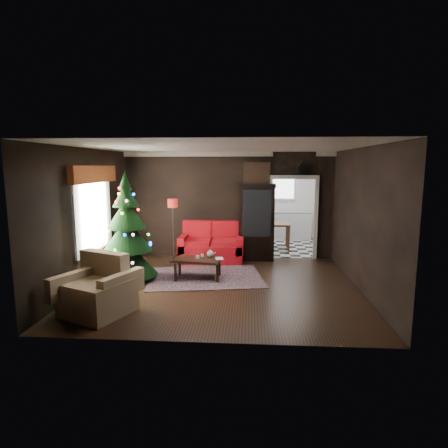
# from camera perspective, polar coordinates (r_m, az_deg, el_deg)

# --- Properties ---
(floor) EXTENTS (5.50, 5.50, 0.00)m
(floor) POSITION_cam_1_polar(r_m,az_deg,el_deg) (7.80, -0.46, -9.40)
(floor) COLOR black
(floor) RESTS_ON ground
(ceiling) EXTENTS (5.50, 5.50, 0.00)m
(ceiling) POSITION_cam_1_polar(r_m,az_deg,el_deg) (7.42, -0.49, 11.60)
(ceiling) COLOR white
(ceiling) RESTS_ON ground
(wall_back) EXTENTS (5.50, 0.00, 5.50)m
(wall_back) POSITION_cam_1_polar(r_m,az_deg,el_deg) (9.96, 0.64, 2.83)
(wall_back) COLOR black
(wall_back) RESTS_ON ground
(wall_front) EXTENTS (5.50, 0.00, 5.50)m
(wall_front) POSITION_cam_1_polar(r_m,az_deg,el_deg) (5.03, -2.69, -3.11)
(wall_front) COLOR black
(wall_front) RESTS_ON ground
(wall_left) EXTENTS (0.00, 5.50, 5.50)m
(wall_left) POSITION_cam_1_polar(r_m,az_deg,el_deg) (8.17, -20.09, 0.97)
(wall_left) COLOR black
(wall_left) RESTS_ON ground
(wall_right) EXTENTS (0.00, 5.50, 5.50)m
(wall_right) POSITION_cam_1_polar(r_m,az_deg,el_deg) (7.77, 20.18, 0.59)
(wall_right) COLOR black
(wall_right) RESTS_ON ground
(doorway) EXTENTS (1.10, 0.10, 2.10)m
(doorway) POSITION_cam_1_polar(r_m,az_deg,el_deg) (10.05, 10.36, 0.73)
(doorway) COLOR white
(doorway) RESTS_ON ground
(left_window) EXTENTS (0.05, 1.60, 1.40)m
(left_window) POSITION_cam_1_polar(r_m,az_deg,el_deg) (8.33, -19.30, 1.50)
(left_window) COLOR white
(left_window) RESTS_ON wall_left
(valance) EXTENTS (0.12, 2.10, 0.35)m
(valance) POSITION_cam_1_polar(r_m,az_deg,el_deg) (8.24, -19.07, 7.16)
(valance) COLOR brown
(valance) RESTS_ON wall_left
(kitchen_floor) EXTENTS (3.00, 3.00, 0.00)m
(kitchen_floor) POSITION_cam_1_polar(r_m,az_deg,el_deg) (11.70, 9.41, -3.33)
(kitchen_floor) COLOR silver
(kitchen_floor) RESTS_ON ground
(kitchen_window) EXTENTS (0.70, 0.06, 0.70)m
(kitchen_window) POSITION_cam_1_polar(r_m,az_deg,el_deg) (12.91, 9.00, 5.43)
(kitchen_window) COLOR white
(kitchen_window) RESTS_ON ground
(rug) EXTENTS (2.74, 2.18, 0.01)m
(rug) POSITION_cam_1_polar(r_m,az_deg,el_deg) (8.39, -2.89, -8.04)
(rug) COLOR #5B4A55
(rug) RESTS_ON ground
(loveseat) EXTENTS (1.70, 0.90, 1.00)m
(loveseat) POSITION_cam_1_polar(r_m,az_deg,el_deg) (9.69, -1.89, -2.73)
(loveseat) COLOR maroon
(loveseat) RESTS_ON ground
(curio_cabinet) EXTENTS (0.90, 0.45, 1.90)m
(curio_cabinet) POSITION_cam_1_polar(r_m,az_deg,el_deg) (9.78, 4.95, 0.02)
(curio_cabinet) COLOR black
(curio_cabinet) RESTS_ON ground
(floor_lamp) EXTENTS (0.35, 0.35, 1.60)m
(floor_lamp) POSITION_cam_1_polar(r_m,az_deg,el_deg) (9.52, -7.71, -0.99)
(floor_lamp) COLOR black
(floor_lamp) RESTS_ON ground
(christmas_tree) EXTENTS (1.52, 1.52, 2.40)m
(christmas_tree) POSITION_cam_1_polar(r_m,az_deg,el_deg) (8.24, -14.52, -1.17)
(christmas_tree) COLOR #0D3717
(christmas_tree) RESTS_ON ground
(armchair) EXTENTS (1.32, 1.32, 1.02)m
(armchair) POSITION_cam_1_polar(r_m,az_deg,el_deg) (6.63, -18.72, -9.04)
(armchair) COLOR tan
(armchair) RESTS_ON ground
(coffee_table) EXTENTS (1.05, 0.74, 0.44)m
(coffee_table) POSITION_cam_1_polar(r_m,az_deg,el_deg) (8.25, -3.98, -6.73)
(coffee_table) COLOR black
(coffee_table) RESTS_ON rug
(teapot) EXTENTS (0.18, 0.18, 0.16)m
(teapot) POSITION_cam_1_polar(r_m,az_deg,el_deg) (8.28, -2.12, -4.51)
(teapot) COLOR beige
(teapot) RESTS_ON coffee_table
(cup_a) EXTENTS (0.09, 0.09, 0.07)m
(cup_a) POSITION_cam_1_polar(r_m,az_deg,el_deg) (8.21, -4.03, -5.00)
(cup_a) COLOR white
(cup_a) RESTS_ON coffee_table
(cup_b) EXTENTS (0.08, 0.08, 0.06)m
(cup_b) POSITION_cam_1_polar(r_m,az_deg,el_deg) (8.38, -3.32, -4.74)
(cup_b) COLOR beige
(cup_b) RESTS_ON coffee_table
(book) EXTENTS (0.16, 0.04, 0.22)m
(book) POSITION_cam_1_polar(r_m,az_deg,el_deg) (8.11, -1.29, -4.59)
(book) COLOR gray
(book) RESTS_ON coffee_table
(wall_clock) EXTENTS (0.32, 0.32, 0.06)m
(wall_clock) POSITION_cam_1_polar(r_m,az_deg,el_deg) (9.94, 12.05, 8.29)
(wall_clock) COLOR white
(wall_clock) RESTS_ON wall_back
(painting) EXTENTS (0.62, 0.05, 0.52)m
(painting) POSITION_cam_1_polar(r_m,az_deg,el_deg) (9.85, 5.03, 7.68)
(painting) COLOR #AC763B
(painting) RESTS_ON wall_back
(kitchen_counter) EXTENTS (1.80, 0.60, 0.90)m
(kitchen_counter) POSITION_cam_1_polar(r_m,az_deg,el_deg) (12.80, 8.96, -0.23)
(kitchen_counter) COLOR silver
(kitchen_counter) RESTS_ON ground
(kitchen_table) EXTENTS (0.70, 0.70, 0.75)m
(kitchen_table) POSITION_cam_1_polar(r_m,az_deg,el_deg) (11.31, 8.09, -1.78)
(kitchen_table) COLOR brown
(kitchen_table) RESTS_ON ground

